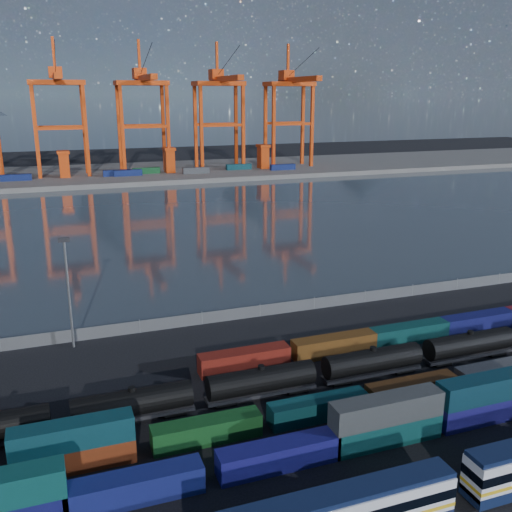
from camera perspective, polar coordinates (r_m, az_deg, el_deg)
name	(u,v)px	position (r m, az deg, el deg)	size (l,w,h in m)	color
ground	(339,396)	(73.02, 8.26, -13.72)	(700.00, 700.00, 0.00)	black
harbor_water	(168,223)	(167.43, -8.77, 3.30)	(700.00, 700.00, 0.00)	#2E3943
far_quay	(122,174)	(269.66, -13.24, 8.01)	(700.00, 70.00, 2.00)	#514F4C
distant_mountains	(74,21)	(1668.50, -17.78, 21.49)	(2470.00, 1100.00, 520.00)	#1E2630
container_row_south	(213,462)	(57.67, -4.28, -19.86)	(140.38, 2.56, 5.45)	#46474B
container_row_mid	(296,411)	(66.63, 4.05, -15.21)	(141.78, 2.41, 5.14)	#3A3E3F
container_row_north	(329,346)	(82.70, 7.35, -8.93)	(128.18, 2.56, 2.72)	#101C52
tanker_string	(319,371)	(73.81, 6.29, -11.40)	(122.46, 3.00, 4.29)	black
waterfront_fence	(260,311)	(95.70, 0.41, -5.50)	(160.12, 0.12, 2.20)	#595B5E
yard_light_mast	(68,287)	(85.81, -18.26, -3.00)	(1.60, 0.40, 16.60)	slate
gantry_cranes	(101,94)	(260.10, -15.25, 15.35)	(197.60, 43.40, 58.76)	red
quay_containers	(100,174)	(253.95, -15.34, 7.93)	(172.58, 10.99, 2.60)	navy
straddle_carriers	(118,161)	(258.70, -13.61, 9.19)	(140.00, 7.00, 11.10)	red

